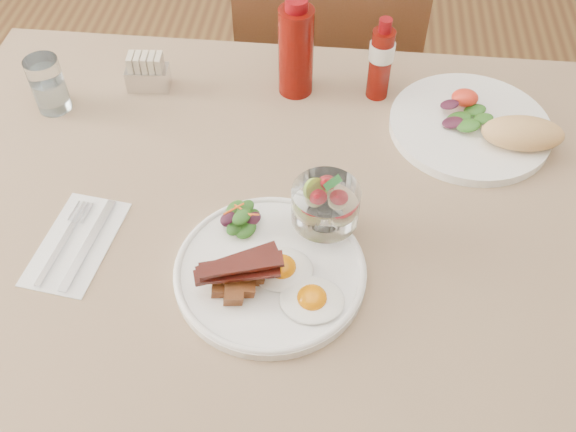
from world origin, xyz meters
name	(u,v)px	position (x,y,z in m)	size (l,w,h in m)	color
table	(307,242)	(0.00, 0.00, 0.66)	(1.33, 0.88, 0.75)	#58321B
chair_far	(328,72)	(0.00, 0.66, 0.52)	(0.42, 0.42, 0.93)	#58321B
main_plate	(270,272)	(-0.05, -0.14, 0.76)	(0.28, 0.28, 0.02)	white
fried_eggs	(297,283)	(0.00, -0.16, 0.77)	(0.15, 0.14, 0.03)	white
bacon_potato_pile	(237,276)	(-0.09, -0.17, 0.79)	(0.13, 0.08, 0.06)	brown
side_salad	(241,220)	(-0.10, -0.06, 0.78)	(0.07, 0.06, 0.04)	#1E4813
fruit_cup	(325,205)	(0.03, -0.05, 0.82)	(0.10, 0.10, 0.10)	white
second_plate	(482,127)	(0.29, 0.20, 0.77)	(0.29, 0.28, 0.07)	white
ketchup_bottle	(296,50)	(-0.05, 0.30, 0.84)	(0.08, 0.08, 0.19)	#5F0A05
hot_sauce_bottle	(381,60)	(0.10, 0.30, 0.83)	(0.06, 0.06, 0.16)	#5F0A05
sugar_caddy	(148,74)	(-0.33, 0.28, 0.78)	(0.08, 0.05, 0.07)	silver
water_glass	(49,87)	(-0.49, 0.20, 0.80)	(0.06, 0.06, 0.10)	white
napkin_cutlery	(77,243)	(-0.35, -0.11, 0.75)	(0.13, 0.20, 0.01)	white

